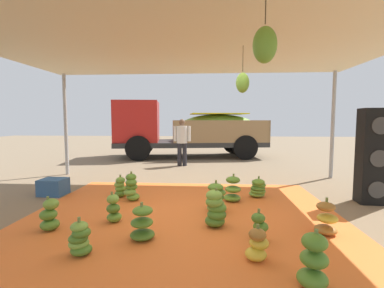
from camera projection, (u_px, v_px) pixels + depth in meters
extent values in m
plane|color=#7F6B51|center=(194.00, 178.00, 7.66)|extent=(40.00, 40.00, 0.00)
cube|color=orange|center=(184.00, 215.00, 4.68)|extent=(5.25, 4.63, 0.01)
cylinder|color=#9EA0A5|center=(66.00, 125.00, 8.08)|extent=(0.10, 0.10, 2.94)
cylinder|color=#9EA0A5|center=(333.00, 125.00, 7.59)|extent=(0.10, 0.10, 2.94)
cube|color=beige|center=(184.00, 35.00, 4.42)|extent=(8.00, 7.00, 0.06)
cylinder|color=#4C422D|center=(243.00, 59.00, 4.95)|extent=(0.01, 0.01, 0.46)
ellipsoid|color=#60932D|center=(243.00, 83.00, 4.99)|extent=(0.24, 0.24, 0.36)
cylinder|color=#4C422D|center=(266.00, 4.00, 2.70)|extent=(0.01, 0.01, 0.39)
ellipsoid|color=#60932D|center=(265.00, 45.00, 2.74)|extent=(0.24, 0.24, 0.36)
ellipsoid|color=#60932D|center=(114.00, 217.00, 4.35)|extent=(0.32, 0.32, 0.15)
ellipsoid|color=#477523|center=(113.00, 208.00, 4.32)|extent=(0.22, 0.22, 0.15)
ellipsoid|color=#75A83D|center=(113.00, 199.00, 4.32)|extent=(0.21, 0.21, 0.15)
cylinder|color=olive|center=(112.00, 196.00, 4.29)|extent=(0.04, 0.04, 0.12)
ellipsoid|color=#518428|center=(50.00, 225.00, 4.03)|extent=(0.37, 0.37, 0.16)
ellipsoid|color=#518428|center=(48.00, 215.00, 4.01)|extent=(0.26, 0.26, 0.16)
ellipsoid|color=#6B9E38|center=(51.00, 204.00, 4.02)|extent=(0.26, 0.26, 0.16)
cylinder|color=olive|center=(48.00, 201.00, 3.99)|extent=(0.04, 0.04, 0.12)
ellipsoid|color=#60932D|center=(216.00, 208.00, 4.83)|extent=(0.39, 0.39, 0.13)
ellipsoid|color=#60932D|center=(215.00, 203.00, 4.80)|extent=(0.39, 0.39, 0.13)
ellipsoid|color=#477523|center=(216.00, 197.00, 4.84)|extent=(0.35, 0.35, 0.13)
ellipsoid|color=#518428|center=(218.00, 192.00, 4.80)|extent=(0.40, 0.40, 0.13)
ellipsoid|color=#518428|center=(216.00, 187.00, 4.77)|extent=(0.39, 0.39, 0.13)
cylinder|color=olive|center=(216.00, 184.00, 4.79)|extent=(0.04, 0.04, 0.12)
ellipsoid|color=#75A83D|center=(257.00, 234.00, 3.71)|extent=(0.25, 0.25, 0.14)
ellipsoid|color=#518428|center=(261.00, 227.00, 3.67)|extent=(0.24, 0.24, 0.14)
ellipsoid|color=#477523|center=(258.00, 218.00, 3.66)|extent=(0.21, 0.21, 0.14)
cylinder|color=olive|center=(259.00, 213.00, 3.67)|extent=(0.04, 0.04, 0.12)
ellipsoid|color=#477523|center=(142.00, 235.00, 3.72)|extent=(0.44, 0.44, 0.12)
ellipsoid|color=#518428|center=(142.00, 222.00, 3.71)|extent=(0.38, 0.38, 0.12)
ellipsoid|color=#518428|center=(143.00, 211.00, 3.68)|extent=(0.28, 0.28, 0.12)
cylinder|color=olive|center=(142.00, 207.00, 3.66)|extent=(0.04, 0.04, 0.12)
ellipsoid|color=#477523|center=(215.00, 221.00, 4.16)|extent=(0.42, 0.42, 0.17)
ellipsoid|color=#477523|center=(217.00, 215.00, 4.16)|extent=(0.39, 0.39, 0.17)
ellipsoid|color=#518428|center=(217.00, 208.00, 4.18)|extent=(0.36, 0.36, 0.17)
ellipsoid|color=#6B9E38|center=(214.00, 202.00, 4.15)|extent=(0.34, 0.34, 0.17)
ellipsoid|color=#75A83D|center=(214.00, 196.00, 4.16)|extent=(0.30, 0.30, 0.17)
cylinder|color=olive|center=(216.00, 192.00, 4.13)|extent=(0.04, 0.04, 0.12)
ellipsoid|color=#6B9E38|center=(257.00, 194.00, 5.77)|extent=(0.43, 0.43, 0.13)
ellipsoid|color=#60932D|center=(258.00, 191.00, 5.74)|extent=(0.44, 0.44, 0.13)
ellipsoid|color=#477523|center=(258.00, 188.00, 5.72)|extent=(0.34, 0.34, 0.13)
ellipsoid|color=#518428|center=(259.00, 185.00, 5.73)|extent=(0.30, 0.30, 0.13)
ellipsoid|color=#60932D|center=(258.00, 182.00, 5.69)|extent=(0.35, 0.35, 0.13)
cylinder|color=olive|center=(259.00, 179.00, 5.72)|extent=(0.04, 0.04, 0.12)
ellipsoid|color=#477523|center=(81.00, 250.00, 3.29)|extent=(0.27, 0.27, 0.12)
ellipsoid|color=#75A83D|center=(79.00, 243.00, 3.30)|extent=(0.33, 0.33, 0.12)
ellipsoid|color=#477523|center=(78.00, 238.00, 3.29)|extent=(0.24, 0.24, 0.12)
ellipsoid|color=#477523|center=(81.00, 233.00, 3.28)|extent=(0.29, 0.29, 0.12)
ellipsoid|color=#75A83D|center=(79.00, 227.00, 3.29)|extent=(0.27, 0.27, 0.12)
cylinder|color=olive|center=(79.00, 222.00, 3.27)|extent=(0.04, 0.04, 0.12)
ellipsoid|color=#518428|center=(312.00, 279.00, 2.65)|extent=(0.41, 0.41, 0.17)
ellipsoid|color=#518428|center=(314.00, 259.00, 2.66)|extent=(0.36, 0.36, 0.17)
ellipsoid|color=#518428|center=(315.00, 242.00, 2.61)|extent=(0.29, 0.29, 0.17)
cylinder|color=olive|center=(316.00, 235.00, 2.61)|extent=(0.04, 0.04, 0.12)
ellipsoid|color=#60932D|center=(232.00, 198.00, 5.47)|extent=(0.44, 0.44, 0.13)
ellipsoid|color=#60932D|center=(233.00, 189.00, 5.42)|extent=(0.43, 0.43, 0.13)
ellipsoid|color=#518428|center=(233.00, 180.00, 5.41)|extent=(0.28, 0.28, 0.13)
cylinder|color=olive|center=(234.00, 177.00, 5.42)|extent=(0.04, 0.04, 0.12)
ellipsoid|color=#996628|center=(326.00, 229.00, 3.89)|extent=(0.38, 0.38, 0.12)
ellipsoid|color=gold|center=(327.00, 218.00, 3.85)|extent=(0.30, 0.30, 0.12)
ellipsoid|color=#996628|center=(326.00, 207.00, 3.83)|extent=(0.26, 0.26, 0.12)
cylinder|color=olive|center=(327.00, 202.00, 3.85)|extent=(0.04, 0.04, 0.12)
ellipsoid|color=#60932D|center=(133.00, 197.00, 5.51)|extent=(0.36, 0.36, 0.15)
ellipsoid|color=#6B9E38|center=(130.00, 192.00, 5.48)|extent=(0.35, 0.35, 0.15)
ellipsoid|color=#518428|center=(131.00, 187.00, 5.53)|extent=(0.30, 0.30, 0.15)
ellipsoid|color=#518428|center=(131.00, 183.00, 5.46)|extent=(0.30, 0.30, 0.15)
ellipsoid|color=#518428|center=(131.00, 177.00, 5.50)|extent=(0.25, 0.25, 0.15)
cylinder|color=olive|center=(131.00, 174.00, 5.47)|extent=(0.04, 0.04, 0.12)
ellipsoid|color=#477523|center=(121.00, 193.00, 5.77)|extent=(0.25, 0.25, 0.14)
ellipsoid|color=#60932D|center=(121.00, 189.00, 5.80)|extent=(0.27, 0.27, 0.14)
ellipsoid|color=#75A83D|center=(119.00, 184.00, 5.80)|extent=(0.26, 0.26, 0.14)
ellipsoid|color=#6B9E38|center=(120.00, 180.00, 5.78)|extent=(0.23, 0.23, 0.14)
cylinder|color=olive|center=(120.00, 178.00, 5.78)|extent=(0.04, 0.04, 0.12)
ellipsoid|color=gold|center=(256.00, 254.00, 3.16)|extent=(0.31, 0.31, 0.14)
ellipsoid|color=gold|center=(259.00, 243.00, 3.20)|extent=(0.32, 0.32, 0.14)
ellipsoid|color=#996628|center=(258.00, 235.00, 3.16)|extent=(0.28, 0.28, 0.14)
cylinder|color=olive|center=(258.00, 229.00, 3.16)|extent=(0.04, 0.04, 0.12)
cube|color=#2D2D2D|center=(191.00, 143.00, 12.09)|extent=(6.59, 3.17, 0.20)
cube|color=red|center=(138.00, 121.00, 11.83)|extent=(2.06, 2.33, 1.70)
cube|color=#232D38|center=(116.00, 113.00, 11.73)|extent=(0.29, 1.81, 0.75)
cube|color=#99754C|center=(222.00, 132.00, 11.04)|extent=(3.90, 0.65, 0.90)
cube|color=#99754C|center=(214.00, 130.00, 13.23)|extent=(3.90, 0.65, 0.90)
cube|color=#99754C|center=(260.00, 130.00, 12.29)|extent=(0.41, 2.26, 0.90)
ellipsoid|color=#75A83D|center=(218.00, 128.00, 12.12)|extent=(3.69, 2.39, 1.16)
cube|color=yellow|center=(218.00, 114.00, 12.07)|extent=(2.58, 2.05, 0.04)
cylinder|color=black|center=(138.00, 148.00, 10.90)|extent=(1.03, 0.42, 1.00)
cylinder|color=black|center=(143.00, 144.00, 12.96)|extent=(1.03, 0.42, 1.00)
cylinder|color=black|center=(245.00, 147.00, 11.23)|extent=(1.03, 0.42, 1.00)
cylinder|color=black|center=(233.00, 143.00, 13.30)|extent=(1.03, 0.42, 1.00)
cylinder|color=#26262D|center=(180.00, 154.00, 9.75)|extent=(0.15, 0.15, 0.80)
cylinder|color=#26262D|center=(185.00, 154.00, 9.73)|extent=(0.15, 0.15, 0.80)
cylinder|color=silver|center=(182.00, 135.00, 9.68)|extent=(0.37, 0.37, 0.60)
cylinder|color=silver|center=(175.00, 134.00, 9.69)|extent=(0.12, 0.12, 0.54)
cylinder|color=silver|center=(189.00, 134.00, 9.66)|extent=(0.12, 0.12, 0.54)
sphere|color=brown|center=(182.00, 122.00, 9.64)|extent=(0.22, 0.22, 0.22)
cube|color=black|center=(371.00, 187.00, 5.36)|extent=(0.53, 0.42, 0.62)
cylinder|color=#383838|center=(377.00, 190.00, 5.15)|extent=(0.32, 0.05, 0.32)
cube|color=black|center=(373.00, 157.00, 5.30)|extent=(0.53, 0.42, 0.56)
cylinder|color=#383838|center=(379.00, 159.00, 5.10)|extent=(0.32, 0.05, 0.32)
cube|color=black|center=(375.00, 126.00, 5.25)|extent=(0.53, 0.42, 0.66)
cylinder|color=#383838|center=(381.00, 126.00, 5.05)|extent=(0.32, 0.05, 0.32)
cube|color=#335B8E|center=(53.00, 187.00, 5.96)|extent=(0.53, 0.47, 0.35)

